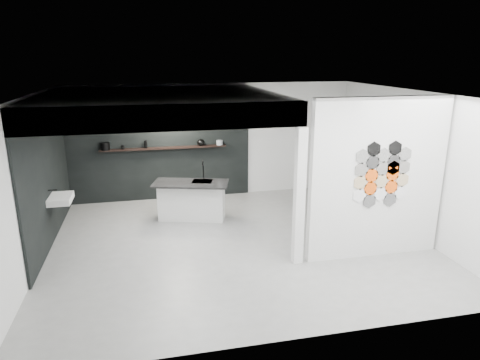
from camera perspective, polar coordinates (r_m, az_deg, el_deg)
name	(u,v)px	position (r m, az deg, el deg)	size (l,w,h in m)	color
floor	(238,242)	(8.26, -0.23, -8.33)	(7.00, 6.00, 0.01)	slate
partition_panel	(378,179)	(7.68, 17.87, 0.09)	(2.45, 0.15, 2.80)	silver
bay_clad_back	(160,152)	(10.56, -10.62, 3.64)	(4.40, 0.04, 2.35)	black
bay_clad_left	(48,180)	(8.85, -24.28, 0.00)	(0.04, 4.00, 2.35)	black
bulkhead	(160,104)	(8.39, -10.58, 9.95)	(4.40, 4.00, 0.40)	silver
corner_column	(299,197)	(7.15, 7.91, -2.31)	(0.16, 0.16, 2.35)	silver
fascia_beam	(166,118)	(6.49, -9.90, 8.20)	(4.40, 0.16, 0.40)	silver
wall_basin	(61,199)	(8.70, -22.80, -2.32)	(0.40, 0.60, 0.12)	silver
display_shelf	(164,148)	(10.44, -10.08, 4.22)	(3.00, 0.15, 0.04)	black
kitchen_island	(192,200)	(9.33, -6.45, -2.62)	(1.72, 1.11, 1.28)	silver
stockpot	(105,146)	(10.45, -17.54, 4.32)	(0.21, 0.21, 0.17)	black
kettle	(201,142)	(10.49, -5.25, 5.01)	(0.19, 0.19, 0.16)	black
glass_bowl	(220,143)	(10.56, -2.75, 5.01)	(0.16, 0.16, 0.11)	gray
glass_vase	(220,142)	(10.56, -2.75, 5.03)	(0.09, 0.09, 0.12)	gray
bottle_dark	(146,144)	(10.41, -12.46, 4.68)	(0.07, 0.07, 0.18)	black
utensil_cup	(123,147)	(10.43, -15.35, 4.23)	(0.07, 0.07, 0.09)	black
hex_tile_cluster	(383,175)	(7.59, 18.48, 0.69)	(1.04, 0.02, 1.16)	white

